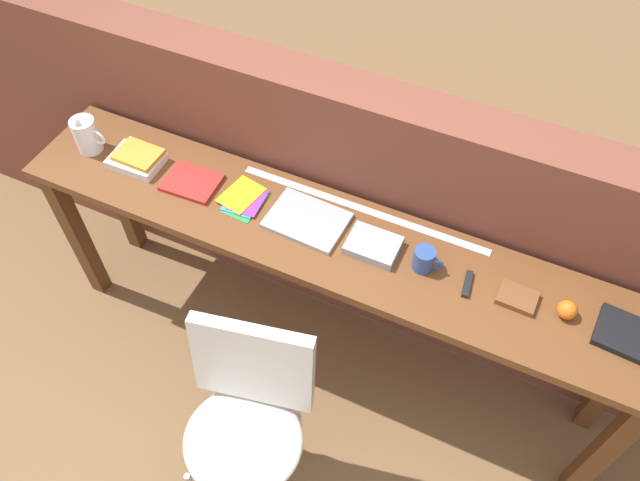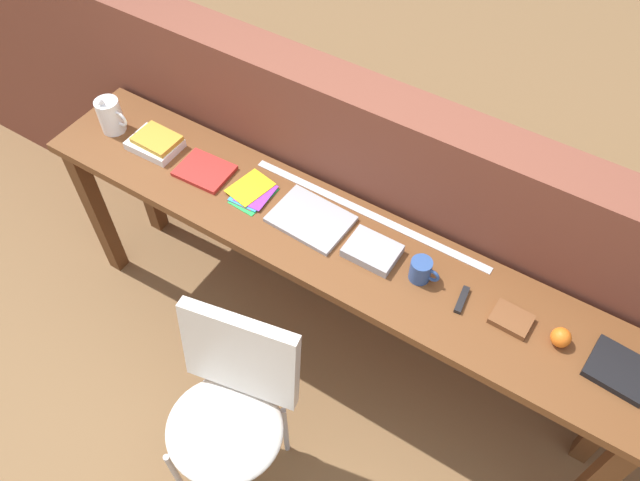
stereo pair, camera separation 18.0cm
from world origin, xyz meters
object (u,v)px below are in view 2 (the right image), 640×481
object	(u,v)px
pitcher_white	(110,116)
multitool_folded	(462,300)
chair_white_moulded	(230,404)
book_open_centre	(311,219)
sports_ball_small	(561,337)
book_stack_leftmost	(155,143)
magazine_cycling	(205,171)
pamphlet_pile_colourful	(252,192)
mug	(421,270)
leather_journal_brown	(511,319)
book_repair_rightmost	(619,370)

from	to	relation	value
pitcher_white	multitool_folded	xyz separation A→B (m)	(1.61, -0.00, -0.07)
chair_white_moulded	book_open_centre	xyz separation A→B (m)	(-0.06, 0.64, 0.36)
pitcher_white	chair_white_moulded	bearing A→B (deg)	-30.83
book_open_centre	sports_ball_small	size ratio (longest dim) A/B	4.39
book_stack_leftmost	book_open_centre	bearing A→B (deg)	0.89
book_open_centre	pitcher_white	bearing A→B (deg)	-175.97
magazine_cycling	pamphlet_pile_colourful	world-z (taller)	magazine_cycling
chair_white_moulded	sports_ball_small	world-z (taller)	sports_ball_small
pitcher_white	pamphlet_pile_colourful	size ratio (longest dim) A/B	0.91
book_stack_leftmost	multitool_folded	size ratio (longest dim) A/B	1.92
pitcher_white	magazine_cycling	xyz separation A→B (m)	(0.48, 0.01, -0.07)
pitcher_white	multitool_folded	world-z (taller)	pitcher_white
chair_white_moulded	multitool_folded	xyz separation A→B (m)	(0.57, 0.62, 0.36)
book_stack_leftmost	multitool_folded	xyz separation A→B (m)	(1.39, -0.01, -0.02)
magazine_cycling	multitool_folded	distance (m)	1.13
mug	leather_journal_brown	world-z (taller)	mug
leather_journal_brown	book_repair_rightmost	size ratio (longest dim) A/B	0.69
magazine_cycling	sports_ball_small	distance (m)	1.46
leather_journal_brown	pamphlet_pile_colourful	bearing A→B (deg)	-178.40
book_open_centre	mug	xyz separation A→B (m)	(0.46, -0.01, 0.04)
pamphlet_pile_colourful	book_open_centre	distance (m)	0.27
chair_white_moulded	mug	xyz separation A→B (m)	(0.40, 0.63, 0.40)
magazine_cycling	multitool_folded	xyz separation A→B (m)	(1.13, -0.01, -0.00)
mug	chair_white_moulded	bearing A→B (deg)	-122.52
chair_white_moulded	book_open_centre	size ratio (longest dim) A/B	3.07
magazine_cycling	sports_ball_small	size ratio (longest dim) A/B	3.21
leather_journal_brown	book_open_centre	bearing A→B (deg)	-178.99
multitool_folded	book_open_centre	bearing A→B (deg)	177.82
book_stack_leftmost	magazine_cycling	distance (m)	0.26
multitool_folded	sports_ball_small	distance (m)	0.33
chair_white_moulded	pitcher_white	xyz separation A→B (m)	(-1.04, 0.62, 0.43)
book_stack_leftmost	book_open_centre	world-z (taller)	book_stack_leftmost
mug	sports_ball_small	world-z (taller)	mug
sports_ball_small	chair_white_moulded	bearing A→B (deg)	-144.43
magazine_cycling	pamphlet_pile_colourful	size ratio (longest dim) A/B	1.05
pitcher_white	magazine_cycling	size ratio (longest dim) A/B	0.87
pitcher_white	book_repair_rightmost	size ratio (longest dim) A/B	0.98
magazine_cycling	book_repair_rightmost	world-z (taller)	book_repair_rightmost
leather_journal_brown	book_repair_rightmost	distance (m)	0.36
mug	book_repair_rightmost	xyz separation A→B (m)	(0.69, 0.01, -0.03)
pamphlet_pile_colourful	book_open_centre	size ratio (longest dim) A/B	0.70
pitcher_white	book_repair_rightmost	bearing A→B (deg)	0.58
book_stack_leftmost	book_open_centre	distance (m)	0.76
chair_white_moulded	magazine_cycling	xyz separation A→B (m)	(-0.56, 0.63, 0.36)
mug	multitool_folded	distance (m)	0.17
chair_white_moulded	leather_journal_brown	world-z (taller)	leather_journal_brown
book_repair_rightmost	pitcher_white	bearing A→B (deg)	-174.97
magazine_cycling	leather_journal_brown	bearing A→B (deg)	-2.33
book_open_centre	leather_journal_brown	world-z (taller)	leather_journal_brown
pitcher_white	mug	world-z (taller)	pitcher_white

